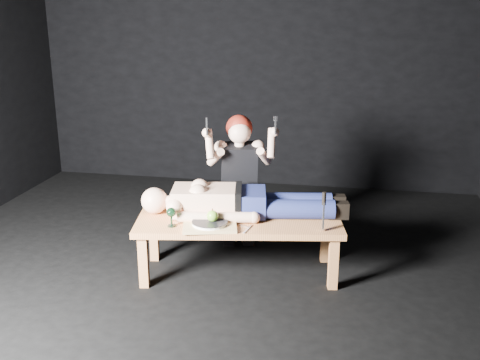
{
  "coord_description": "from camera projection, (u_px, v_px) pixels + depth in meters",
  "views": [
    {
      "loc": [
        1.01,
        -3.81,
        2.0
      ],
      "look_at": [
        0.25,
        0.17,
        0.75
      ],
      "focal_mm": 42.1,
      "sensor_mm": 36.0,
      "label": 1
    }
  ],
  "objects": [
    {
      "name": "ground",
      "position": [
        204.0,
        277.0,
        4.35
      ],
      "size": [
        5.0,
        5.0,
        0.0
      ],
      "primitive_type": "plane",
      "color": "black",
      "rests_on": "ground"
    },
    {
      "name": "back_wall",
      "position": [
        257.0,
        54.0,
        6.25
      ],
      "size": [
        5.0,
        0.0,
        5.0
      ],
      "primitive_type": "plane",
      "rotation": [
        1.57,
        0.0,
        0.0
      ],
      "color": "black",
      "rests_on": "ground"
    },
    {
      "name": "table",
      "position": [
        239.0,
        247.0,
        4.35
      ],
      "size": [
        1.63,
        0.83,
        0.45
      ],
      "primitive_type": "cube",
      "rotation": [
        0.0,
        0.0,
        0.17
      ],
      "color": "#CD8849",
      "rests_on": "ground"
    },
    {
      "name": "lying_man",
      "position": [
        245.0,
        198.0,
        4.36
      ],
      "size": [
        1.61,
        0.72,
        0.26
      ],
      "primitive_type": null,
      "rotation": [
        0.0,
        0.0,
        0.17
      ],
      "color": "#DCAC90",
      "rests_on": "table"
    },
    {
      "name": "kneeling_woman",
      "position": [
        239.0,
        180.0,
        4.75
      ],
      "size": [
        0.8,
        0.86,
        1.21
      ],
      "primitive_type": null,
      "rotation": [
        0.0,
        0.0,
        0.25
      ],
      "color": "black",
      "rests_on": "ground"
    },
    {
      "name": "serving_tray",
      "position": [
        210.0,
        226.0,
        4.14
      ],
      "size": [
        0.45,
        0.37,
        0.02
      ],
      "primitive_type": "cube",
      "rotation": [
        0.0,
        0.0,
        0.24
      ],
      "color": "tan",
      "rests_on": "table"
    },
    {
      "name": "plate",
      "position": [
        210.0,
        223.0,
        4.13
      ],
      "size": [
        0.31,
        0.31,
        0.02
      ],
      "primitive_type": "cylinder",
      "rotation": [
        0.0,
        0.0,
        0.24
      ],
      "color": "white",
      "rests_on": "serving_tray"
    },
    {
      "name": "apple",
      "position": [
        213.0,
        216.0,
        4.12
      ],
      "size": [
        0.08,
        0.08,
        0.08
      ],
      "primitive_type": "sphere",
      "color": "#65AA26",
      "rests_on": "plate"
    },
    {
      "name": "goblet",
      "position": [
        171.0,
        217.0,
        4.13
      ],
      "size": [
        0.08,
        0.08,
        0.15
      ],
      "primitive_type": null,
      "rotation": [
        0.0,
        0.0,
        0.17
      ],
      "color": "black",
      "rests_on": "table"
    },
    {
      "name": "fork_flat",
      "position": [
        195.0,
        227.0,
        4.13
      ],
      "size": [
        0.06,
        0.16,
        0.01
      ],
      "primitive_type": "cube",
      "rotation": [
        0.0,
        0.0,
        0.3
      ],
      "color": "#B2B2B7",
      "rests_on": "table"
    },
    {
      "name": "knife_flat",
      "position": [
        248.0,
        229.0,
        4.09
      ],
      "size": [
        0.04,
        0.17,
        0.01
      ],
      "primitive_type": "cube",
      "rotation": [
        0.0,
        0.0,
        -0.18
      ],
      "color": "#B2B2B7",
      "rests_on": "table"
    },
    {
      "name": "spoon_flat",
      "position": [
        240.0,
        225.0,
        4.17
      ],
      "size": [
        0.15,
        0.09,
        0.01
      ],
      "primitive_type": "cube",
      "rotation": [
        0.0,
        0.0,
        1.11
      ],
      "color": "#B2B2B7",
      "rests_on": "table"
    },
    {
      "name": "carving_knife",
      "position": [
        323.0,
        212.0,
        4.02
      ],
      "size": [
        0.04,
        0.05,
        0.3
      ],
      "primitive_type": null,
      "rotation": [
        0.0,
        0.0,
        0.17
      ],
      "color": "#B2B2B7",
      "rests_on": "table"
    }
  ]
}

